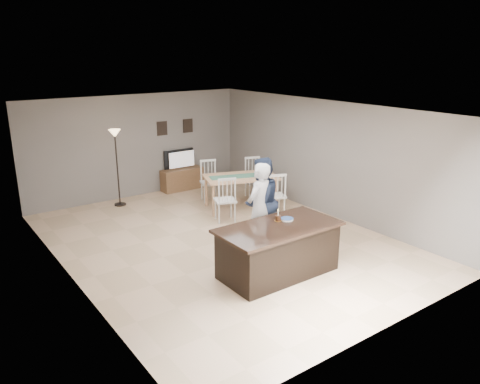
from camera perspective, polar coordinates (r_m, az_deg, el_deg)
floor at (r=9.73m, az=-2.31°, el=-6.00°), size 8.00×8.00×0.00m
room_shell at (r=9.20m, az=-2.43°, el=3.66°), size 8.00×8.00×8.00m
kitchen_island at (r=8.23m, az=4.68°, el=-7.03°), size 2.15×1.10×0.90m
tv_console at (r=13.28m, az=-7.05°, el=1.58°), size 1.20×0.40×0.60m
television at (r=13.20m, az=-7.28°, el=4.00°), size 0.91×0.12×0.53m
tv_screen_glow at (r=13.13m, az=-7.11°, el=3.97°), size 0.78×0.00×0.78m
picture_frames at (r=13.13m, az=-7.91°, el=7.85°), size 1.10×0.02×0.38m
doorway at (r=6.08m, az=-14.06°, el=-8.20°), size 0.00×2.10×2.65m
woman at (r=8.98m, az=2.35°, el=-1.94°), size 0.76×0.63×1.77m
man at (r=9.29m, az=2.59°, el=-1.21°), size 1.02×0.88×1.79m
birthday_cake at (r=8.28m, az=4.66°, el=-3.18°), size 0.14×0.14×0.21m
plate_stack at (r=8.33m, az=5.75°, el=-3.31°), size 0.23×0.23×0.04m
dining_table at (r=11.50m, az=0.09°, el=1.26°), size 2.23×2.42×1.07m
floor_lamp at (r=11.93m, az=-14.91°, el=5.32°), size 0.29×0.29×1.94m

